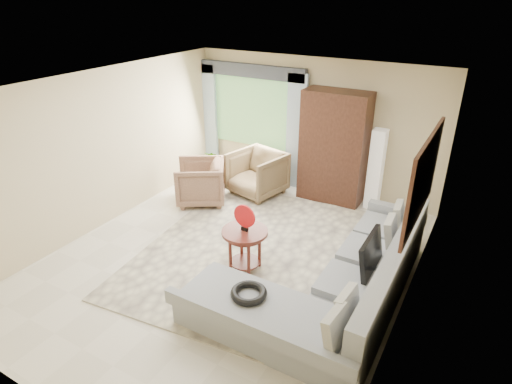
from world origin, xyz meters
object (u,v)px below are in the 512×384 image
Objects in this scene: coffee_table at (245,249)px; floor_lamp at (376,170)px; armchair_right at (257,173)px; armoire at (334,148)px; sectional_sofa at (340,288)px; tv_screen at (371,254)px; potted_plant at (210,162)px; armchair_left at (200,182)px.

floor_lamp is (1.02, 2.88, 0.41)m from coffee_table.
armchair_right is 1.57m from armoire.
armchair_right is 0.63× the size of floor_lamp.
floor_lamp reaches higher than sectional_sofa.
tv_screen is 4.88m from potted_plant.
armchair_right is 1.68× the size of potted_plant.
sectional_sofa is at bearing -66.94° from armoire.
armchair_right is 2.24m from floor_lamp.
floor_lamp reaches higher than potted_plant.
coffee_table is 3.08m from floor_lamp.
floor_lamp is (-0.43, 2.96, 0.47)m from sectional_sofa.
tv_screen reaches higher than armchair_left.
sectional_sofa is at bearing -3.03° from coffee_table.
potted_plant is 3.55m from floor_lamp.
armchair_left is 1.33m from potted_plant.
armoire is at bearing -175.71° from floor_lamp.
armoire is (2.71, 0.19, 0.77)m from potted_plant.
armchair_left is at bearing -118.38° from armchair_right.
coffee_table is at bearing -172.81° from tv_screen.
armoire reaches higher than floor_lamp.
armoire reaches higher than tv_screen.
armchair_right is at bearing -13.70° from potted_plant.
sectional_sofa is at bearing -132.17° from tv_screen.
coffee_table is at bearing -109.55° from floor_lamp.
armoire reaches higher than armchair_left.
armoire reaches higher than potted_plant.
sectional_sofa is 4.79m from potted_plant.
armchair_left is at bearing -146.93° from armoire.
sectional_sofa is 3.03m from floor_lamp.
sectional_sofa is 2.31× the size of floor_lamp.
tv_screen is at bearing 38.57° from armchair_left.
tv_screen is 0.49× the size of floor_lamp.
floor_lamp is at bearing 104.73° from tv_screen.
floor_lamp is at bearing 98.33° from sectional_sofa.
potted_plant is 2.83m from armoire.
floor_lamp is (0.80, 0.06, -0.30)m from armoire.
armchair_right is at bearing -164.78° from floor_lamp.
armchair_right reaches higher than armchair_left.
armoire is (0.22, 2.82, 0.71)m from coffee_table.
tv_screen is 3.81m from armchair_left.
sectional_sofa is 3.63× the size of armchair_right.
coffee_table is 2.92m from armoire.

